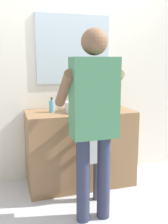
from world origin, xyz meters
TOP-DOWN VIEW (x-y plane):
  - ground_plane at (0.00, 0.00)m, footprint 14.00×14.00m
  - back_wall at (0.00, 0.62)m, footprint 4.40×0.10m
  - vanity_cabinet at (0.00, 0.30)m, footprint 1.20×0.54m
  - sink_basin at (0.00, 0.28)m, footprint 0.35×0.35m
  - faucet at (0.00, 0.49)m, footprint 0.18×0.14m
  - toothbrush_cup at (0.34, 0.26)m, footprint 0.07×0.07m
  - soap_bottle at (-0.31, 0.33)m, footprint 0.06×0.06m
  - child_toddler at (0.00, -0.10)m, footprint 0.28×0.28m
  - adult_parent at (-0.09, -0.40)m, footprint 0.52×0.55m

SIDE VIEW (x-z plane):
  - ground_plane at x=0.00m, z-range 0.00..0.00m
  - vanity_cabinet at x=0.00m, z-range 0.00..0.86m
  - child_toddler at x=0.00m, z-range 0.09..1.00m
  - toothbrush_cup at x=0.34m, z-range 0.81..1.02m
  - sink_basin at x=0.00m, z-range 0.86..0.97m
  - soap_bottle at x=-0.31m, z-range 0.85..1.01m
  - faucet at x=0.00m, z-range 0.85..1.03m
  - adult_parent at x=-0.09m, z-range 0.17..1.84m
  - back_wall at x=0.00m, z-range 0.00..2.70m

